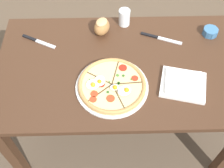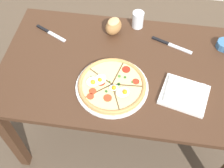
# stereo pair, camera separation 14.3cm
# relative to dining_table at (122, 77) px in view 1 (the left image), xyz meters

# --- Properties ---
(ground_plane) EXTENTS (12.00, 12.00, 0.00)m
(ground_plane) POSITION_rel_dining_table_xyz_m (0.00, 0.00, -0.65)
(ground_plane) COLOR brown
(dining_table) EXTENTS (1.39, 0.79, 0.75)m
(dining_table) POSITION_rel_dining_table_xyz_m (0.00, 0.00, 0.00)
(dining_table) COLOR #422819
(dining_table) RESTS_ON ground_plane
(pizza) EXTENTS (0.38, 0.38, 0.05)m
(pizza) POSITION_rel_dining_table_xyz_m (-0.06, -0.14, 0.12)
(pizza) COLOR white
(pizza) RESTS_ON dining_table
(ramekin_bowl) EXTENTS (0.09, 0.09, 0.04)m
(ramekin_bowl) POSITION_rel_dining_table_xyz_m (0.53, 0.23, 0.13)
(ramekin_bowl) COLOR teal
(ramekin_bowl) RESTS_ON dining_table
(napkin_folded) EXTENTS (0.27, 0.24, 0.04)m
(napkin_folded) POSITION_rel_dining_table_xyz_m (0.31, -0.14, 0.12)
(napkin_folded) COLOR white
(napkin_folded) RESTS_ON dining_table
(bread_piece_near) EXTENTS (0.13, 0.14, 0.10)m
(bread_piece_near) POSITION_rel_dining_table_xyz_m (-0.11, 0.26, 0.16)
(bread_piece_near) COLOR #A3703D
(bread_piece_near) RESTS_ON dining_table
(knife_main) EXTENTS (0.24, 0.11, 0.01)m
(knife_main) POSITION_rel_dining_table_xyz_m (0.23, 0.20, 0.11)
(knife_main) COLOR silver
(knife_main) RESTS_ON dining_table
(knife_spare) EXTENTS (0.21, 0.12, 0.01)m
(knife_spare) POSITION_rel_dining_table_xyz_m (-0.48, 0.19, 0.11)
(knife_spare) COLOR silver
(knife_spare) RESTS_ON dining_table
(water_glass) EXTENTS (0.07, 0.07, 0.10)m
(water_glass) POSITION_rel_dining_table_xyz_m (0.03, 0.33, 0.15)
(water_glass) COLOR white
(water_glass) RESTS_ON dining_table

